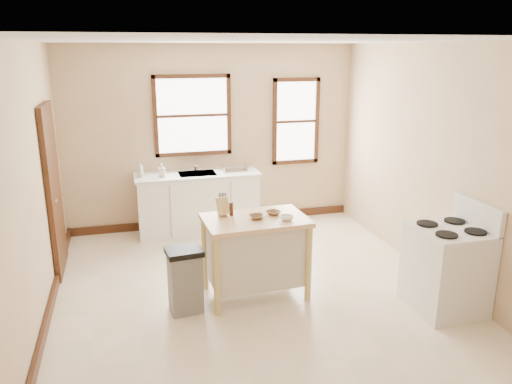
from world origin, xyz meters
TOP-DOWN VIEW (x-y plane):
  - floor at (0.00, 0.00)m, footprint 5.00×5.00m
  - ceiling at (0.00, 0.00)m, footprint 5.00×5.00m
  - wall_back at (0.00, 2.50)m, footprint 4.50×0.04m
  - wall_left at (-2.25, 0.00)m, footprint 0.04×5.00m
  - wall_right at (2.25, 0.00)m, footprint 0.04×5.00m
  - window_main at (-0.30, 2.48)m, footprint 1.17×0.06m
  - window_side at (1.35, 2.48)m, footprint 0.77×0.06m
  - door_left at (-2.21, 1.30)m, footprint 0.06×0.90m
  - baseboard_back at (0.00, 2.47)m, footprint 4.50×0.04m
  - baseboard_left at (-2.22, 0.00)m, footprint 0.04×5.00m
  - sink_counter at (-0.30, 2.20)m, footprint 1.86×0.62m
  - faucet at (-0.30, 2.38)m, footprint 0.03×0.03m
  - soap_bottle_a at (-1.13, 2.19)m, footprint 0.10×0.10m
  - soap_bottle_b at (-0.82, 2.14)m, footprint 0.10×0.11m
  - dish_rack at (0.27, 2.20)m, footprint 0.40×0.32m
  - kitchen_island at (0.01, -0.02)m, footprint 1.16×0.76m
  - knife_block at (-0.32, 0.16)m, footprint 0.13×0.13m
  - pepper_grinder at (-0.23, 0.14)m, footprint 0.06×0.06m
  - bowl_a at (0.02, -0.05)m, footprint 0.19×0.19m
  - bowl_b at (0.24, 0.04)m, footprint 0.22×0.22m
  - bowl_c at (0.32, -0.17)m, footprint 0.16×0.16m
  - trash_bin at (-0.81, -0.19)m, footprint 0.40×0.35m
  - gas_stove at (1.90, -0.85)m, footprint 0.74×0.75m

SIDE VIEW (x-z plane):
  - floor at x=0.00m, z-range 0.00..0.00m
  - baseboard_back at x=0.00m, z-range 0.00..0.12m
  - baseboard_left at x=-2.22m, z-range 0.00..0.12m
  - trash_bin at x=-0.81m, z-range 0.00..0.72m
  - sink_counter at x=-0.30m, z-range 0.00..0.92m
  - kitchen_island at x=0.01m, z-range 0.00..0.93m
  - gas_stove at x=1.90m, z-range 0.00..1.19m
  - bowl_b at x=0.24m, z-range 0.93..0.97m
  - bowl_a at x=0.02m, z-range 0.93..0.97m
  - bowl_c at x=0.32m, z-range 0.93..0.97m
  - dish_rack at x=0.27m, z-range 0.92..1.01m
  - pepper_grinder at x=-0.23m, z-range 0.93..1.08m
  - soap_bottle_b at x=-0.82m, z-range 0.92..1.11m
  - knife_block at x=-0.32m, z-range 0.93..1.13m
  - faucet at x=-0.30m, z-range 0.92..1.14m
  - soap_bottle_a at x=-1.13m, z-range 0.92..1.14m
  - door_left at x=-2.21m, z-range 0.00..2.10m
  - wall_back at x=0.00m, z-range 0.00..2.80m
  - wall_left at x=-2.25m, z-range 0.00..2.80m
  - wall_right at x=2.25m, z-range 0.00..2.80m
  - window_side at x=1.35m, z-range 0.92..2.29m
  - window_main at x=-0.30m, z-range 1.14..2.36m
  - ceiling at x=0.00m, z-range 2.80..2.80m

